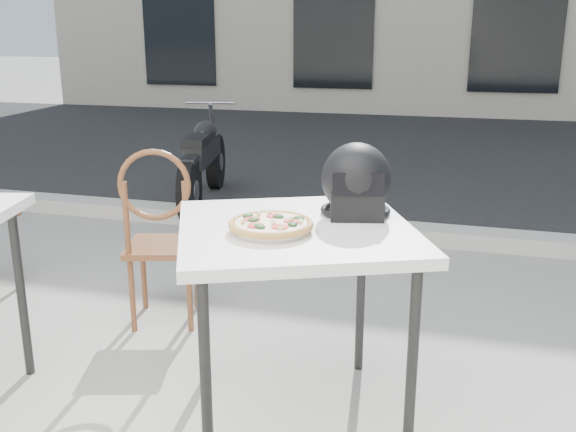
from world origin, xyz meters
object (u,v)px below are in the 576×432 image
(cafe_chair_main, at_px, (160,228))
(plate, at_px, (271,229))
(cafe_table_main, at_px, (296,244))
(pizza, at_px, (271,224))
(motorcycle, at_px, (204,162))
(helmet, at_px, (356,183))

(cafe_chair_main, bearing_deg, plate, 121.19)
(cafe_table_main, distance_m, pizza, 0.16)
(cafe_table_main, height_order, motorcycle, motorcycle)
(cafe_table_main, bearing_deg, cafe_chair_main, 144.62)
(cafe_chair_main, bearing_deg, cafe_table_main, 127.24)
(motorcycle, bearing_deg, cafe_chair_main, -84.02)
(cafe_chair_main, xyz_separation_m, motorcycle, (-0.84, 2.48, -0.15))
(cafe_table_main, bearing_deg, pizza, -122.62)
(helmet, bearing_deg, plate, -142.21)
(plate, relative_size, helmet, 0.95)
(helmet, distance_m, motorcycle, 3.55)
(helmet, bearing_deg, cafe_table_main, -144.50)
(plate, relative_size, pizza, 0.89)
(helmet, distance_m, cafe_chair_main, 1.26)
(cafe_table_main, height_order, pizza, pizza)
(cafe_table_main, relative_size, helmet, 3.28)
(cafe_chair_main, bearing_deg, pizza, 121.20)
(cafe_table_main, bearing_deg, plate, -122.56)
(plate, bearing_deg, helmet, 51.96)
(helmet, height_order, cafe_chair_main, helmet)
(cafe_table_main, xyz_separation_m, motorcycle, (-1.76, 3.13, -0.35))
(plate, height_order, cafe_chair_main, cafe_chair_main)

